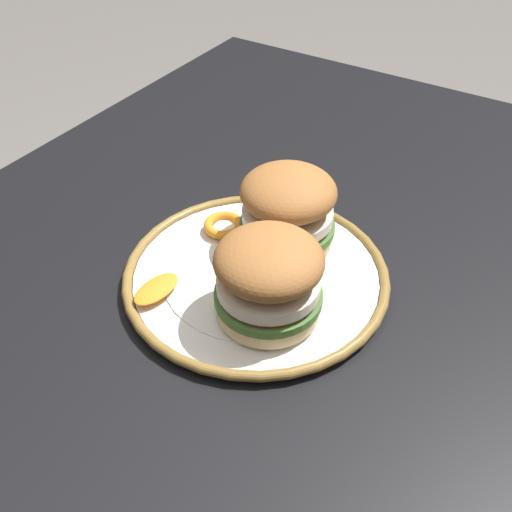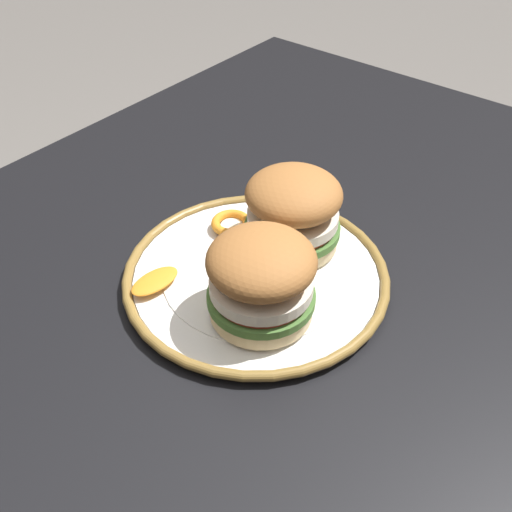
% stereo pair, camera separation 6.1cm
% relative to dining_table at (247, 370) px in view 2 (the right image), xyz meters
% --- Properties ---
extents(dining_table, '(1.40, 0.99, 0.77)m').
position_rel_dining_table_xyz_m(dining_table, '(0.00, 0.00, 0.00)').
color(dining_table, black).
rests_on(dining_table, ground).
extents(dinner_plate, '(0.32, 0.32, 0.02)m').
position_rel_dining_table_xyz_m(dinner_plate, '(0.05, 0.03, 0.10)').
color(dinner_plate, white).
rests_on(dinner_plate, dining_table).
extents(sandwich_half_left, '(0.15, 0.15, 0.10)m').
position_rel_dining_table_xyz_m(sandwich_half_left, '(0.12, 0.03, 0.16)').
color(sandwich_half_left, beige).
rests_on(sandwich_half_left, dinner_plate).
extents(sandwich_half_right, '(0.13, 0.13, 0.10)m').
position_rel_dining_table_xyz_m(sandwich_half_right, '(0.01, -0.02, 0.16)').
color(sandwich_half_right, beige).
rests_on(sandwich_half_right, dinner_plate).
extents(orange_peel_curled, '(0.07, 0.07, 0.01)m').
position_rel_dining_table_xyz_m(orange_peel_curled, '(0.10, 0.11, 0.12)').
color(orange_peel_curled, orange).
rests_on(orange_peel_curled, dinner_plate).
extents(orange_peel_strip_long, '(0.07, 0.04, 0.01)m').
position_rel_dining_table_xyz_m(orange_peel_strip_long, '(-0.04, 0.11, 0.12)').
color(orange_peel_strip_long, orange).
rests_on(orange_peel_strip_long, dinner_plate).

